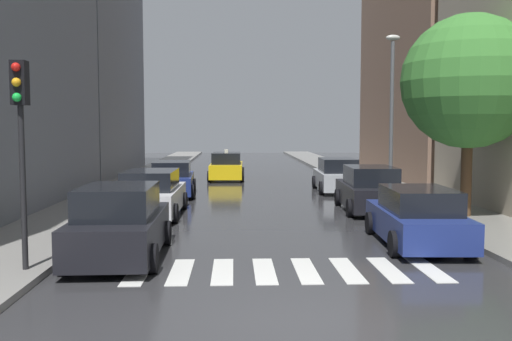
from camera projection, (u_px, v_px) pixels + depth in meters
The scene contains 14 objects.
ground_plane at pixel (253, 181), 32.64m from camera, with size 28.00×72.00×0.04m, color #303032.
sidewalk_left at pixel (141, 180), 32.38m from camera, with size 3.00×72.00×0.15m, color gray.
sidewalk_right at pixel (363, 179), 32.89m from camera, with size 3.00×72.00×0.15m, color gray.
crosswalk_stripes at pixel (285, 271), 12.09m from camera, with size 6.75×2.20×0.01m.
parked_car_left_nearest at pixel (120, 225), 13.16m from camera, with size 2.13×4.44×1.75m.
parked_car_left_second at pixel (152, 194), 19.55m from camera, with size 2.18×4.77×1.61m.
parked_car_left_third at pixel (172, 179), 25.37m from camera, with size 2.18×4.37×1.57m.
parked_car_right_nearest at pixel (417, 218), 14.70m from camera, with size 2.21×4.50×1.53m.
parked_car_right_second at pixel (369, 190), 20.67m from camera, with size 2.24×4.53×1.67m.
parked_car_right_third at pixel (337, 176), 26.97m from camera, with size 2.15×4.39×1.62m.
taxi_midroad at pixel (227, 167), 33.07m from camera, with size 2.15×4.50×1.81m.
street_tree_right at pixel (469, 82), 18.37m from camera, with size 4.42×4.42×6.66m.
traffic_light_left_corner at pixel (20, 118), 11.38m from camera, with size 0.30×0.42×4.30m.
lamp_post_right at pixel (392, 104), 23.50m from camera, with size 0.60×0.28×6.80m.
Camera 1 is at (-1.11, -8.48, 3.10)m, focal length 39.23 mm.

